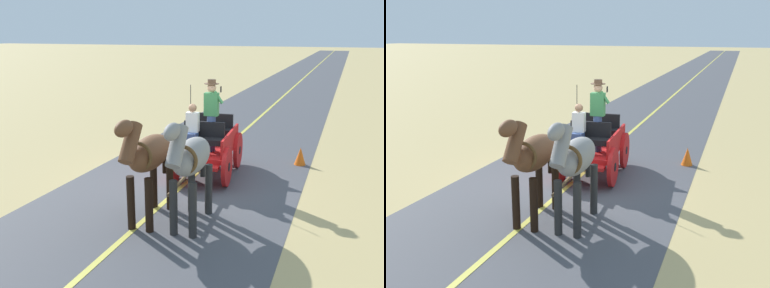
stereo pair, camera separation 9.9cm
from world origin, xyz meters
TOP-DOWN VIEW (x-y plane):
  - ground_plane at (0.00, 0.00)m, footprint 200.00×200.00m
  - road_surface at (0.00, 0.00)m, footprint 5.50×160.00m
  - road_centre_stripe at (0.00, 0.00)m, footprint 0.12×160.00m
  - horse_drawn_carriage at (-0.28, -0.87)m, footprint 1.60×4.52m
  - horse_near_side at (-0.94, 2.12)m, footprint 0.65×2.13m
  - horse_off_side at (-0.11, 2.19)m, footprint 0.64×2.13m
  - traffic_cone at (-2.45, -2.56)m, footprint 0.32×0.32m

SIDE VIEW (x-z plane):
  - ground_plane at x=0.00m, z-range 0.00..0.00m
  - road_surface at x=0.00m, z-range 0.00..0.01m
  - road_centre_stripe at x=0.00m, z-range 0.01..0.01m
  - traffic_cone at x=-2.45m, z-range 0.00..0.50m
  - horse_drawn_carriage at x=-0.28m, z-range -0.43..2.07m
  - horse_near_side at x=-0.94m, z-range 0.22..2.43m
  - horse_off_side at x=-0.11m, z-range 0.22..2.43m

